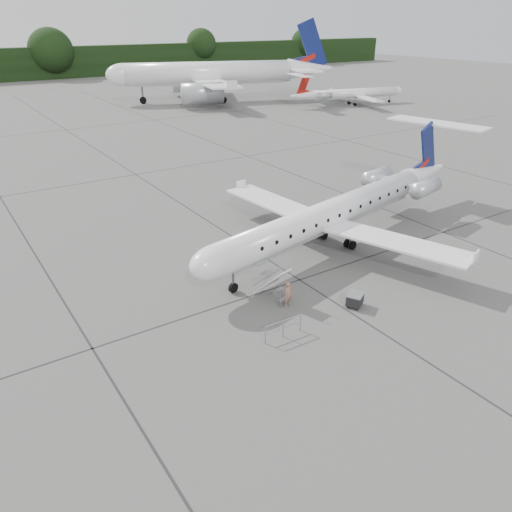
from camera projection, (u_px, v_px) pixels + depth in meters
ground at (381, 274)px, 32.32m from camera, size 320.00×320.00×0.00m
treeline at (10, 65)px, 128.38m from camera, size 260.00×4.00×8.00m
main_regional_jet at (330, 201)px, 34.55m from camera, size 30.99×25.02×7.06m
airstair at (272, 282)px, 29.02m from camera, size 1.29×2.36×2.21m
passenger at (288, 294)px, 28.36m from camera, size 0.62×0.46×1.55m
safety_railing at (283, 329)px, 25.71m from camera, size 2.20×0.15×1.00m
baggage_cart at (355, 299)px, 28.53m from camera, size 1.25×1.18×0.86m
bg_narrowbody at (209, 61)px, 95.56m from camera, size 48.72×41.67×14.79m
bg_regional_right at (357, 88)px, 93.52m from camera, size 25.50×20.57×5.95m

